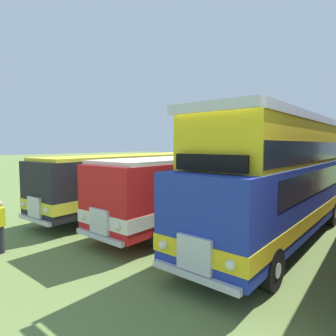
# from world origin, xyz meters

# --- Properties ---
(ground_plane) EXTENTS (200.00, 200.00, 0.00)m
(ground_plane) POSITION_xyz_m (0.00, 0.00, 0.00)
(ground_plane) COLOR olive
(bus_first_in_row) EXTENTS (2.74, 10.96, 2.99)m
(bus_first_in_row) POSITION_xyz_m (-7.71, 0.07, 1.76)
(bus_first_in_row) COLOR black
(bus_first_in_row) RESTS_ON ground
(bus_second_in_row) EXTENTS (3.10, 10.80, 2.99)m
(bus_second_in_row) POSITION_xyz_m (-3.85, 0.11, 1.75)
(bus_second_in_row) COLOR red
(bus_second_in_row) RESTS_ON ground
(bus_third_in_row) EXTENTS (3.14, 10.93, 4.52)m
(bus_third_in_row) POSITION_xyz_m (0.01, -0.27, 2.36)
(bus_third_in_row) COLOR #1E339E
(bus_third_in_row) RESTS_ON ground
(marshal_person) EXTENTS (0.36, 0.24, 1.73)m
(marshal_person) POSITION_xyz_m (-6.87, -7.05, 0.89)
(marshal_person) COLOR #23232D
(marshal_person) RESTS_ON ground
(rope_fence_line) EXTENTS (21.50, 0.08, 1.05)m
(rope_fence_line) POSITION_xyz_m (0.00, 10.34, 0.69)
(rope_fence_line) COLOR #8C704C
(rope_fence_line) RESTS_ON ground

